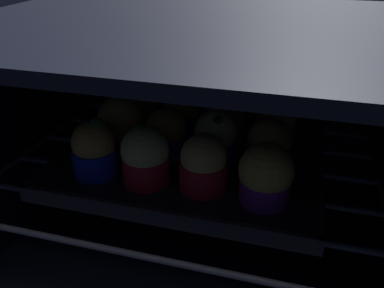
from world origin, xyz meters
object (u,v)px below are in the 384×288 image
Objects in this scene: muffin_row0_col1 at (145,157)px; muffin_row1_col0 at (121,123)px; muffin_row1_col3 at (268,146)px; muffin_row2_col2 at (225,118)px; muffin_row0_col0 at (95,149)px; muffin_row0_col3 at (266,175)px; muffin_row1_col2 at (216,138)px; muffin_row1_col1 at (166,135)px; muffin_row2_col0 at (139,109)px; muffin_row2_col3 at (276,124)px; baking_tray at (192,160)px; muffin_row2_col1 at (182,115)px; muffin_row0_col2 at (203,164)px.

muffin_row0_col1 is 0.92× the size of muffin_row1_col0.
muffin_row2_col2 is (-7.62, 7.31, 0.15)cm from muffin_row1_col3.
muffin_row0_col3 is at bearing -0.64° from muffin_row0_col0.
muffin_row1_col3 is at bearing 93.77° from muffin_row0_col3.
muffin_row1_col2 is at bearing -88.65° from muffin_row2_col2.
muffin_row1_col2 is at bearing -0.42° from muffin_row1_col1.
muffin_row2_col0 is at bearing 115.47° from muffin_row0_col1.
muffin_row2_col0 is 22.82cm from muffin_row2_col3.
muffin_row1_col3 is at bearing -17.50° from muffin_row2_col0.
muffin_row0_col0 is 1.03× the size of muffin_row1_col2.
muffin_row2_col3 is (23.13, 15.11, -0.01)cm from muffin_row0_col0.
muffin_row0_col3 is 0.96× the size of muffin_row1_col2.
muffin_row2_col1 reaches higher than baking_tray.
muffin_row2_col3 is at bearing 90.79° from muffin_row0_col3.
muffin_row2_col0 reaches higher than muffin_row1_col3.
muffin_row1_col1 is at bearing 87.76° from muffin_row0_col1.
muffin_row2_col0 is at bearing 146.54° from muffin_row0_col3.
muffin_row2_col1 is at bearing 1.83° from muffin_row2_col0.
muffin_row0_col2 is 0.97× the size of muffin_row2_col3.
muffin_row1_col2 is 7.46cm from muffin_row1_col3.
muffin_row0_col1 is at bearing -152.30° from muffin_row1_col3.
muffin_row0_col0 and muffin_row0_col1 have the same top height.
muffin_row0_col0 is 17.16cm from muffin_row2_col1.
muffin_row0_col1 is 17.15cm from muffin_row2_col2.
baking_tray is at bearing 4.00° from muffin_row1_col1.
baking_tray is at bearing 33.42° from muffin_row0_col0.
muffin_row0_col1 reaches higher than muffin_row1_col2.
muffin_row2_col1 is (7.96, 15.20, -0.24)cm from muffin_row0_col0.
muffin_row1_col0 reaches higher than muffin_row0_col0.
muffin_row1_col3 is at bearing 19.04° from muffin_row0_col0.
muffin_row2_col1 is at bearing 88.34° from muffin_row0_col1.
muffin_row0_col1 reaches higher than muffin_row1_col1.
muffin_row0_col2 is at bearing 174.92° from muffin_row0_col3.
muffin_row1_col0 is 1.13× the size of muffin_row1_col2.
muffin_row0_col1 is 17.27cm from muffin_row1_col3.
muffin_row1_col0 reaches higher than muffin_row0_col1.
muffin_row1_col2 reaches higher than muffin_row1_col1.
muffin_row2_col2 reaches higher than muffin_row1_col1.
muffin_row0_col2 is at bearing -89.61° from muffin_row2_col2.
muffin_row0_col0 reaches higher than muffin_row1_col1.
muffin_row1_col2 is at bearing 136.16° from muffin_row0_col3.
muffin_row0_col2 is 0.98× the size of muffin_row0_col3.
baking_tray is 4.14× the size of muffin_row1_col0.
muffin_row0_col0 is 10.80cm from muffin_row1_col1.
muffin_row0_col0 is (-11.70, -7.72, 4.23)cm from baking_tray.
muffin_row0_col0 is 1.11× the size of muffin_row1_col3.
muffin_row2_col3 is at bearing 26.58° from muffin_row1_col1.
muffin_row0_col2 is at bearing -43.11° from muffin_row1_col1.
muffin_row1_col0 is at bearing 179.29° from baking_tray.
muffin_row0_col3 is at bearing -33.46° from muffin_row2_col0.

